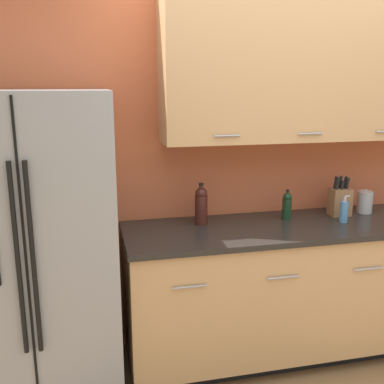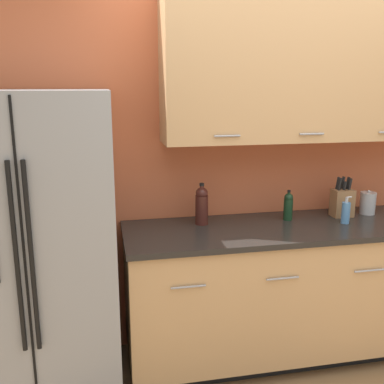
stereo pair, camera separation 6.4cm
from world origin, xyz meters
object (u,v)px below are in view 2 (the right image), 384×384
at_px(refrigerator, 36,250).
at_px(wine_bottle, 202,205).
at_px(soap_dispenser, 346,212).
at_px(knife_block, 342,202).
at_px(steel_canister, 368,203).
at_px(oil_bottle, 288,206).

relative_size(refrigerator, wine_bottle, 6.56).
bearing_deg(soap_dispenser, wine_bottle, 169.69).
distance_m(knife_block, soap_dispenser, 0.17).
bearing_deg(knife_block, steel_canister, 5.27).
xyz_separation_m(refrigerator, soap_dispenser, (1.94, 0.01, 0.11)).
height_order(knife_block, soap_dispenser, knife_block).
bearing_deg(steel_canister, soap_dispenser, -147.40).
bearing_deg(steel_canister, wine_bottle, -179.88).
height_order(knife_block, wine_bottle, knife_block).
bearing_deg(soap_dispenser, steel_canister, 32.60).
height_order(refrigerator, soap_dispenser, refrigerator).
bearing_deg(oil_bottle, refrigerator, -174.64).
bearing_deg(oil_bottle, steel_canister, 2.51).
distance_m(wine_bottle, steel_canister, 1.20).
relative_size(soap_dispenser, oil_bottle, 0.88).
bearing_deg(knife_block, refrigerator, -175.49).
relative_size(knife_block, wine_bottle, 1.01).
height_order(refrigerator, knife_block, refrigerator).
bearing_deg(knife_block, soap_dispenser, -111.41).
distance_m(soap_dispenser, steel_canister, 0.32).
height_order(knife_block, oil_bottle, knife_block).
bearing_deg(refrigerator, oil_bottle, 5.36).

